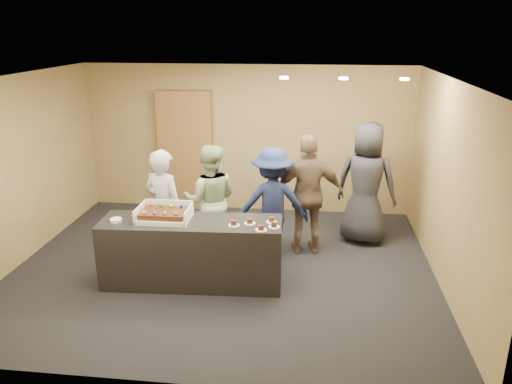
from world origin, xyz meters
TOP-DOWN VIEW (x-y plane):
  - room at (0.00, 0.00)m, footprint 6.04×6.00m
  - serving_counter at (-0.34, -0.48)m, footprint 2.44×0.83m
  - storage_cabinet at (-1.13, 2.41)m, footprint 1.02×0.15m
  - cake_box at (-0.69, -0.45)m, footprint 0.69×0.48m
  - sheet_cake at (-0.69, -0.48)m, footprint 0.59×0.40m
  - plate_stack at (-1.31, -0.60)m, footprint 0.15×0.15m
  - slice_a at (0.25, -0.56)m, footprint 0.15×0.15m
  - slice_b at (0.45, -0.47)m, footprint 0.15×0.15m
  - slice_c at (0.62, -0.67)m, footprint 0.15×0.15m
  - slice_d at (0.73, -0.39)m, footprint 0.15×0.15m
  - slice_e at (0.77, -0.55)m, footprint 0.15×0.15m
  - person_server_grey at (-0.83, -0.03)m, footprint 0.75×0.63m
  - person_sage_man at (-0.27, 0.49)m, footprint 0.91×0.75m
  - person_navy_man at (0.66, 0.49)m, footprint 1.19×0.81m
  - person_brown_extra at (1.19, 0.71)m, footprint 1.14×0.63m
  - person_dark_suit at (2.08, 1.22)m, footprint 1.10×0.87m
  - ceiling_spotlights at (1.60, 0.50)m, footprint 1.72×0.12m

SIDE VIEW (x-z plane):
  - serving_counter at x=-0.34m, z-range 0.00..0.90m
  - person_navy_man at x=0.66m, z-range 0.00..1.69m
  - person_sage_man at x=-0.27m, z-range 0.00..1.70m
  - person_server_grey at x=-0.83m, z-range 0.00..1.75m
  - plate_stack at x=-1.31m, z-range 0.90..0.94m
  - person_brown_extra at x=1.19m, z-range 0.00..1.84m
  - slice_a at x=0.25m, z-range 0.89..0.96m
  - slice_b at x=0.45m, z-range 0.89..0.96m
  - slice_c at x=0.62m, z-range 0.89..0.96m
  - slice_d at x=0.73m, z-range 0.89..0.96m
  - slice_e at x=0.77m, z-range 0.89..0.96m
  - cake_box at x=-0.69m, z-range 0.84..1.05m
  - person_dark_suit at x=2.08m, z-range 0.00..1.96m
  - sheet_cake at x=-0.69m, z-range 0.94..1.05m
  - storage_cabinet at x=-1.13m, z-range 0.00..2.24m
  - room at x=0.00m, z-range 0.00..2.70m
  - ceiling_spotlights at x=1.60m, z-range 2.66..2.69m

